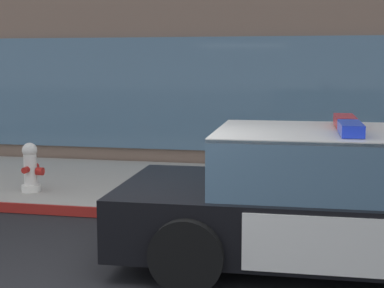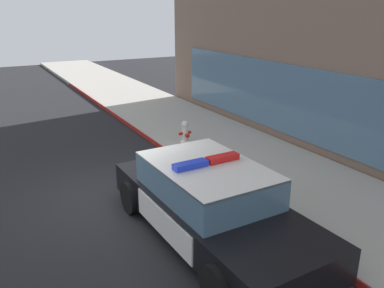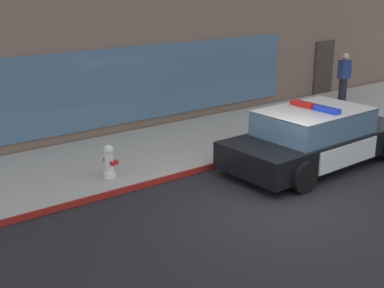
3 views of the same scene
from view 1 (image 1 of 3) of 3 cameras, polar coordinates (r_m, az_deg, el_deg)
name	(u,v)px [view 1 (image 1 of 3)]	position (r m, az deg, el deg)	size (l,w,h in m)	color
sidewalk	(185,187)	(9.23, -0.65, -4.25)	(48.00, 3.51, 0.15)	#A39E93
curb_red_paint	(156,216)	(7.56, -3.54, -7.06)	(28.80, 0.04, 0.14)	maroon
police_cruiser	(359,201)	(6.02, 16.10, -5.38)	(4.95, 2.21, 1.49)	black
fire_hydrant	(31,168)	(8.83, -15.59, -2.29)	(0.34, 0.39, 0.73)	silver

